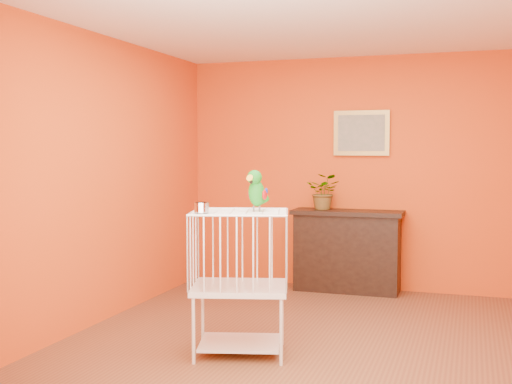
% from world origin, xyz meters
% --- Properties ---
extents(ground, '(4.50, 4.50, 0.00)m').
position_xyz_m(ground, '(0.00, 0.00, 0.00)').
color(ground, brown).
rests_on(ground, ground).
extents(room_shell, '(4.50, 4.50, 4.50)m').
position_xyz_m(room_shell, '(0.00, 0.00, 1.58)').
color(room_shell, '#D34713').
rests_on(room_shell, ground).
extents(console_cabinet, '(1.21, 0.43, 0.90)m').
position_xyz_m(console_cabinet, '(-0.12, 2.04, 0.45)').
color(console_cabinet, black).
rests_on(console_cabinet, ground).
extents(potted_plant, '(0.37, 0.41, 0.31)m').
position_xyz_m(potted_plant, '(-0.38, 2.02, 1.05)').
color(potted_plant, '#26722D').
rests_on(potted_plant, console_cabinet).
extents(framed_picture, '(0.62, 0.04, 0.50)m').
position_xyz_m(framed_picture, '(0.00, 2.22, 1.75)').
color(framed_picture, '#A8843C').
rests_on(framed_picture, room_shell).
extents(birdcage, '(0.83, 0.72, 1.10)m').
position_xyz_m(birdcage, '(-0.48, -0.40, 0.57)').
color(birdcage, silver).
rests_on(birdcage, ground).
extents(feed_cup, '(0.11, 0.11, 0.08)m').
position_xyz_m(feed_cup, '(-0.69, -0.64, 1.14)').
color(feed_cup, silver).
rests_on(feed_cup, birdcage).
extents(parrot, '(0.16, 0.29, 0.32)m').
position_xyz_m(parrot, '(-0.36, -0.36, 1.26)').
color(parrot, '#59544C').
rests_on(parrot, birdcage).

